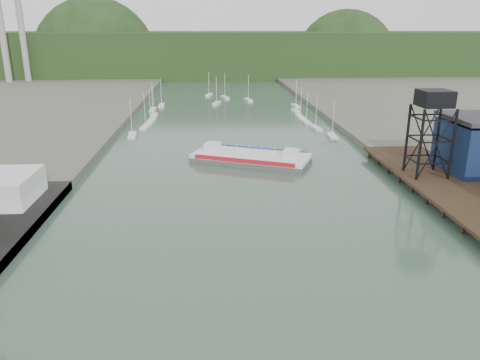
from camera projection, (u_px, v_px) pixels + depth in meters
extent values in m
cube|color=black|center=(471.00, 199.00, 77.31)|extent=(14.00, 70.00, 0.50)
cylinder|color=black|center=(435.00, 206.00, 77.28)|extent=(0.60, 0.60, 2.20)
cylinder|color=black|center=(420.00, 145.00, 84.38)|extent=(0.50, 0.50, 13.00)
cylinder|color=black|center=(453.00, 145.00, 84.75)|extent=(0.50, 0.50, 13.00)
cylinder|color=black|center=(407.00, 138.00, 90.07)|extent=(0.50, 0.50, 13.00)
cylinder|color=black|center=(437.00, 137.00, 90.44)|extent=(0.50, 0.50, 13.00)
cube|color=black|center=(435.00, 98.00, 84.92)|extent=(5.50, 5.50, 3.00)
cube|color=silver|center=(132.00, 135.00, 129.68)|extent=(2.67, 7.65, 0.90)
cube|color=silver|center=(146.00, 127.00, 140.64)|extent=(2.81, 7.67, 0.90)
cube|color=silver|center=(151.00, 121.00, 149.08)|extent=(2.35, 7.59, 0.90)
cube|color=silver|center=(154.00, 116.00, 158.48)|extent=(2.01, 7.50, 0.90)
cube|color=silver|center=(153.00, 110.00, 169.98)|extent=(2.00, 7.50, 0.90)
cube|color=silver|center=(162.00, 105.00, 179.45)|extent=(2.16, 7.54, 0.90)
cube|color=silver|center=(332.00, 136.00, 128.45)|extent=(2.53, 7.62, 0.90)
cube|color=silver|center=(315.00, 128.00, 139.20)|extent=(2.76, 7.67, 0.90)
cube|color=silver|center=(306.00, 122.00, 147.47)|extent=(2.22, 7.56, 0.90)
cube|color=silver|center=(300.00, 117.00, 155.98)|extent=(2.18, 7.54, 0.90)
cube|color=silver|center=(296.00, 111.00, 166.53)|extent=(2.46, 7.61, 0.90)
cube|color=silver|center=(296.00, 106.00, 177.67)|extent=(2.48, 7.61, 0.90)
cube|color=silver|center=(217.00, 103.00, 184.38)|extent=(3.78, 7.76, 0.90)
cube|color=silver|center=(248.00, 100.00, 192.77)|extent=(3.31, 7.74, 0.90)
cube|color=silver|center=(225.00, 97.00, 199.78)|extent=(3.76, 7.76, 0.90)
cube|color=silver|center=(209.00, 95.00, 206.95)|extent=(3.40, 7.74, 0.90)
cylinder|color=gray|center=(1.00, 25.00, 234.97)|extent=(3.20, 3.20, 60.00)
cylinder|color=gray|center=(21.00, 25.00, 240.20)|extent=(3.20, 3.20, 60.00)
cube|color=black|center=(218.00, 54.00, 313.70)|extent=(500.00, 120.00, 28.00)
sphere|color=black|center=(97.00, 60.00, 310.04)|extent=(80.00, 80.00, 80.00)
sphere|color=black|center=(345.00, 61.00, 330.56)|extent=(70.00, 70.00, 70.00)
cube|color=#4C4C4E|center=(251.00, 160.00, 105.28)|extent=(27.82, 19.71, 1.03)
cube|color=silver|center=(251.00, 156.00, 104.99)|extent=(27.82, 19.71, 0.83)
cube|color=red|center=(243.00, 161.00, 100.25)|extent=(20.94, 9.14, 0.93)
cube|color=navy|center=(258.00, 149.00, 109.59)|extent=(20.94, 9.14, 0.93)
cube|color=silver|center=(213.00, 147.00, 107.57)|extent=(4.07, 4.07, 2.07)
cube|color=silver|center=(291.00, 154.00, 101.64)|extent=(4.07, 4.07, 2.07)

